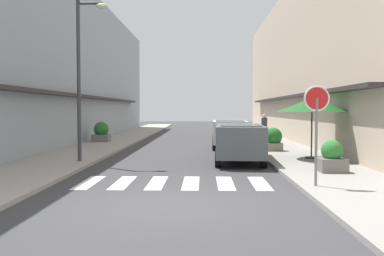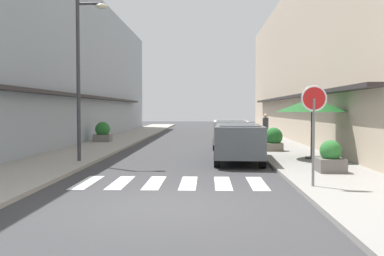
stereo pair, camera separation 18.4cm
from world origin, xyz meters
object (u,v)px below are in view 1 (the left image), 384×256
object	(u,v)px
parked_car_mid	(230,131)
planter_midblock	(273,139)
parked_car_near	(239,139)
round_street_sign	(317,109)
street_lamp	(83,64)
cafe_umbrella	(312,105)
planter_corner	(332,158)
pedestrian_walking_near	(264,127)
planter_far	(101,133)

from	to	relation	value
parked_car_mid	planter_midblock	bearing A→B (deg)	-52.42
parked_car_near	round_street_sign	distance (m)	5.84
street_lamp	cafe_umbrella	xyz separation A→B (m)	(8.74, 1.08, -1.51)
planter_corner	pedestrian_walking_near	distance (m)	11.58
parked_car_near	parked_car_mid	bearing A→B (deg)	90.00
planter_midblock	planter_far	distance (m)	10.80
pedestrian_walking_near	planter_midblock	bearing A→B (deg)	-60.34
cafe_umbrella	planter_midblock	size ratio (longest dim) A/B	2.58
parked_car_mid	cafe_umbrella	bearing A→B (deg)	-62.58
cafe_umbrella	planter_midblock	world-z (taller)	cafe_umbrella
parked_car_mid	pedestrian_walking_near	bearing A→B (deg)	48.11
pedestrian_walking_near	parked_car_mid	bearing A→B (deg)	-98.78
parked_car_near	round_street_sign	xyz separation A→B (m)	(1.45, -5.54, 1.14)
street_lamp	parked_car_mid	bearing A→B (deg)	48.56
parked_car_mid	planter_corner	bearing A→B (deg)	-74.12
street_lamp	planter_midblock	size ratio (longest dim) A/B	5.53
parked_car_mid	planter_midblock	xyz separation A→B (m)	(1.88, -2.45, -0.28)
cafe_umbrella	pedestrian_walking_near	size ratio (longest dim) A/B	1.67
planter_corner	planter_far	size ratio (longest dim) A/B	0.83
street_lamp	planter_far	xyz separation A→B (m)	(-1.66, 9.51, -3.07)
planter_far	planter_corner	bearing A→B (deg)	-49.89
cafe_umbrella	pedestrian_walking_near	xyz separation A→B (m)	(-0.71, 7.98, -1.22)
cafe_umbrella	planter_midblock	xyz separation A→B (m)	(-1.00, 3.11, -1.58)
round_street_sign	cafe_umbrella	size ratio (longest dim) A/B	0.91
round_street_sign	planter_far	distance (m)	17.09
parked_car_near	planter_far	size ratio (longest dim) A/B	3.70
round_street_sign	pedestrian_walking_near	xyz separation A→B (m)	(0.72, 14.03, -1.06)
planter_corner	pedestrian_walking_near	size ratio (longest dim) A/B	0.59
parked_car_mid	pedestrian_walking_near	xyz separation A→B (m)	(2.18, 2.43, 0.08)
parked_car_near	planter_far	bearing A→B (deg)	130.10
parked_car_near	pedestrian_walking_near	bearing A→B (deg)	75.61
parked_car_mid	street_lamp	xyz separation A→B (m)	(-5.86, -6.63, 2.81)
street_lamp	round_street_sign	bearing A→B (deg)	-34.18
planter_corner	planter_midblock	distance (m)	6.73
parked_car_near	pedestrian_walking_near	xyz separation A→B (m)	(2.18, 8.48, 0.08)
parked_car_near	cafe_umbrella	world-z (taller)	cafe_umbrella
planter_far	pedestrian_walking_near	world-z (taller)	pedestrian_walking_near
round_street_sign	cafe_umbrella	world-z (taller)	round_street_sign
parked_car_mid	planter_corner	xyz separation A→B (m)	(2.60, -9.14, -0.36)
pedestrian_walking_near	parked_car_near	bearing A→B (deg)	-71.28
cafe_umbrella	planter_corner	xyz separation A→B (m)	(-0.28, -3.58, -1.66)
cafe_umbrella	planter_far	bearing A→B (deg)	140.98
parked_car_near	pedestrian_walking_near	distance (m)	8.76
planter_corner	planter_midblock	world-z (taller)	planter_midblock
parked_car_mid	round_street_sign	xyz separation A→B (m)	(1.45, -11.60, 1.14)
parked_car_mid	cafe_umbrella	distance (m)	6.39
street_lamp	pedestrian_walking_near	size ratio (longest dim) A/B	3.59
parked_car_near	round_street_sign	bearing A→B (deg)	-75.29
planter_far	pedestrian_walking_near	distance (m)	9.71
round_street_sign	planter_midblock	world-z (taller)	round_street_sign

